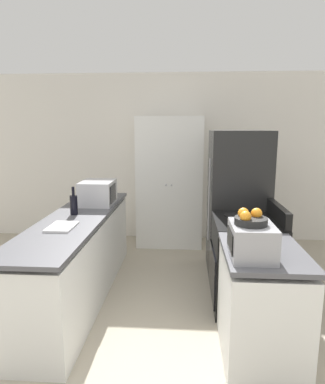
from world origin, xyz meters
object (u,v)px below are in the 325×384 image
object	(u,v)px
refrigerator	(237,203)
fruit_bowl	(250,219)
wine_bottle	(74,204)
toaster_oven	(252,241)
pantry_cabinet	(170,182)
microwave	(98,193)
stove	(246,262)

from	to	relation	value
refrigerator	fruit_bowl	distance (m)	1.80
refrigerator	wine_bottle	world-z (taller)	refrigerator
toaster_oven	pantry_cabinet	bearing A→B (deg)	104.29
refrigerator	microwave	size ratio (longest dim) A/B	3.73
pantry_cabinet	fruit_bowl	distance (m)	2.86
microwave	wine_bottle	distance (m)	0.52
pantry_cabinet	stove	bearing A→B (deg)	-64.89
stove	microwave	xyz separation A→B (m)	(-1.64, 0.62, 0.57)
pantry_cabinet	microwave	size ratio (longest dim) A/B	4.14
stove	wine_bottle	xyz separation A→B (m)	(-1.77, 0.12, 0.54)
refrigerator	fruit_bowl	size ratio (longest dim) A/B	7.69
microwave	fruit_bowl	distance (m)	2.17
toaster_oven	stove	bearing A→B (deg)	81.48
microwave	wine_bottle	bearing A→B (deg)	-104.59
stove	toaster_oven	size ratio (longest dim) A/B	2.70
refrigerator	toaster_oven	distance (m)	1.78
toaster_oven	fruit_bowl	size ratio (longest dim) A/B	1.70
refrigerator	fruit_bowl	xyz separation A→B (m)	(-0.18, -1.77, 0.29)
refrigerator	microwave	xyz separation A→B (m)	(-1.66, -0.19, 0.15)
microwave	toaster_oven	world-z (taller)	microwave
microwave	stove	bearing A→B (deg)	-20.63
stove	fruit_bowl	world-z (taller)	fruit_bowl
refrigerator	stove	bearing A→B (deg)	-91.05
pantry_cabinet	microwave	distance (m)	1.44
microwave	refrigerator	bearing A→B (deg)	6.60
refrigerator	toaster_oven	xyz separation A→B (m)	(-0.16, -1.77, 0.13)
microwave	toaster_oven	distance (m)	2.18
refrigerator	microwave	world-z (taller)	refrigerator
fruit_bowl	refrigerator	bearing A→B (deg)	84.27
stove	refrigerator	size ratio (longest dim) A/B	0.60
pantry_cabinet	wine_bottle	xyz separation A→B (m)	(-0.92, -1.70, 0.03)
wine_bottle	pantry_cabinet	bearing A→B (deg)	61.46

